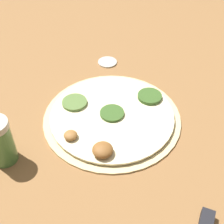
# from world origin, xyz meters

# --- Properties ---
(ground_plane) EXTENTS (3.00, 3.00, 0.00)m
(ground_plane) POSITION_xyz_m (0.00, 0.00, 0.00)
(ground_plane) COLOR olive
(pizza) EXTENTS (0.28, 0.28, 0.03)m
(pizza) POSITION_xyz_m (-0.00, -0.00, 0.01)
(pizza) COLOR beige
(pizza) RESTS_ON ground_plane
(spice_jar) EXTENTS (0.05, 0.05, 0.09)m
(spice_jar) POSITION_xyz_m (-0.21, 0.06, 0.05)
(spice_jar) COLOR #4C7F42
(spice_jar) RESTS_ON ground_plane
(loose_cap) EXTENTS (0.05, 0.05, 0.01)m
(loose_cap) POSITION_xyz_m (0.13, 0.15, 0.00)
(loose_cap) COLOR beige
(loose_cap) RESTS_ON ground_plane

